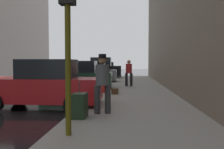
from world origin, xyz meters
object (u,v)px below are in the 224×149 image
at_px(parked_silver_sedan, 105,69).
at_px(pedestrian_with_beanie, 102,81).
at_px(traffic_light, 68,9).
at_px(parked_dark_green_sedan, 78,76).
at_px(duffel_bag, 115,91).
at_px(parked_red_hatchback, 44,85).
at_px(rolling_suitcase, 80,105).
at_px(parked_black_suv, 100,69).
at_px(fire_hydrant, 104,86).
at_px(pedestrian_in_red_jacket, 129,72).
at_px(parked_gray_coupe, 91,73).

relative_size(parked_silver_sedan, pedestrian_with_beanie, 2.37).
height_order(traffic_light, pedestrian_with_beanie, traffic_light).
bearing_deg(parked_dark_green_sedan, duffel_bag, -49.09).
relative_size(parked_red_hatchback, traffic_light, 1.17).
xyz_separation_m(rolling_suitcase, duffel_bag, (0.66, 5.38, -0.20)).
bearing_deg(parked_dark_green_sedan, pedestrian_with_beanie, -72.92).
xyz_separation_m(parked_dark_green_sedan, parked_silver_sedan, (0.00, 16.85, 0.00)).
distance_m(parked_dark_green_sedan, rolling_suitcase, 8.38).
bearing_deg(pedestrian_with_beanie, duffel_bag, 88.78).
distance_m(parked_black_suv, parked_silver_sedan, 5.72).
height_order(parked_red_hatchback, parked_black_suv, parked_black_suv).
xyz_separation_m(parked_dark_green_sedan, duffel_bag, (2.42, -2.80, -0.56)).
xyz_separation_m(parked_red_hatchback, fire_hydrant, (1.80, 3.71, -0.35)).
xyz_separation_m(parked_dark_green_sedan, traffic_light, (1.85, -9.82, 1.91)).
height_order(fire_hydrant, duffel_bag, fire_hydrant).
xyz_separation_m(fire_hydrant, pedestrian_in_red_jacket, (1.28, 3.72, 0.61)).
bearing_deg(duffel_bag, pedestrian_with_beanie, -91.22).
bearing_deg(parked_silver_sedan, duffel_bag, -82.97).
height_order(parked_dark_green_sedan, pedestrian_with_beanie, pedestrian_with_beanie).
relative_size(parked_dark_green_sedan, parked_black_suv, 0.91).
distance_m(parked_dark_green_sedan, pedestrian_in_red_jacket, 3.41).
bearing_deg(duffel_bag, parked_silver_sedan, 97.03).
xyz_separation_m(parked_gray_coupe, fire_hydrant, (1.80, -7.63, -0.35)).
bearing_deg(fire_hydrant, pedestrian_in_red_jacket, 71.00).
distance_m(parked_red_hatchback, parked_silver_sedan, 22.84).
bearing_deg(duffel_bag, parked_black_suv, 99.87).
bearing_deg(parked_red_hatchback, parked_gray_coupe, 90.00).
xyz_separation_m(traffic_light, duffel_bag, (0.57, 7.03, -2.47)).
relative_size(traffic_light, pedestrian_in_red_jacket, 2.11).
xyz_separation_m(parked_gray_coupe, duffel_bag, (2.42, -8.14, -0.56)).
height_order(fire_hydrant, pedestrian_with_beanie, pedestrian_with_beanie).
distance_m(parked_dark_green_sedan, pedestrian_with_beanie, 7.91).
relative_size(parked_red_hatchback, pedestrian_in_red_jacket, 2.47).
xyz_separation_m(parked_red_hatchback, parked_dark_green_sedan, (-0.00, 5.99, 0.00)).
bearing_deg(pedestrian_in_red_jacket, rolling_suitcase, -97.84).
xyz_separation_m(parked_black_suv, pedestrian_with_beanie, (2.32, -18.69, 0.10)).
bearing_deg(parked_dark_green_sedan, parked_black_suv, 90.00).
bearing_deg(parked_red_hatchback, duffel_bag, 52.80).
bearing_deg(parked_red_hatchback, fire_hydrant, 64.05).
bearing_deg(rolling_suitcase, fire_hydrant, 89.58).
bearing_deg(pedestrian_in_red_jacket, parked_silver_sedan, 101.32).
distance_m(fire_hydrant, rolling_suitcase, 5.90).
bearing_deg(rolling_suitcase, traffic_light, -86.74).
height_order(parked_red_hatchback, pedestrian_in_red_jacket, pedestrian_in_red_jacket).
bearing_deg(fire_hydrant, duffel_bag, -39.61).
bearing_deg(pedestrian_with_beanie, parked_dark_green_sedan, 107.08).
height_order(parked_gray_coupe, parked_black_suv, parked_black_suv).
bearing_deg(parked_black_suv, duffel_bag, -80.13).
xyz_separation_m(parked_dark_green_sedan, parked_gray_coupe, (-0.00, 5.34, 0.00)).
relative_size(parked_black_suv, rolling_suitcase, 4.46).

